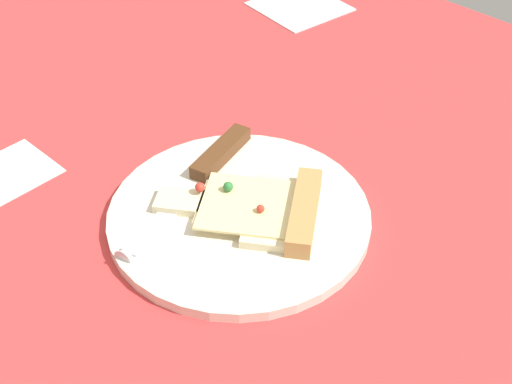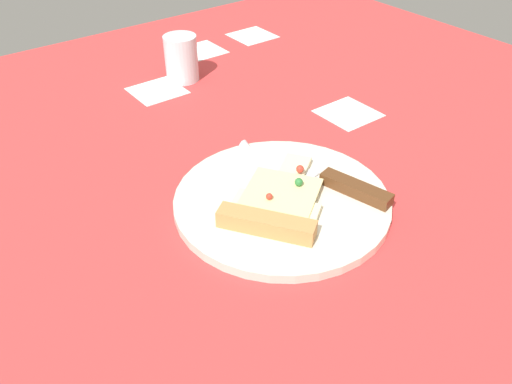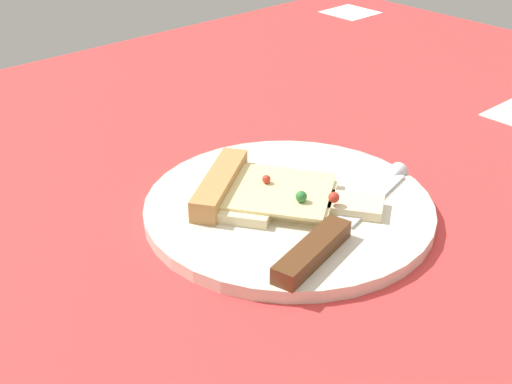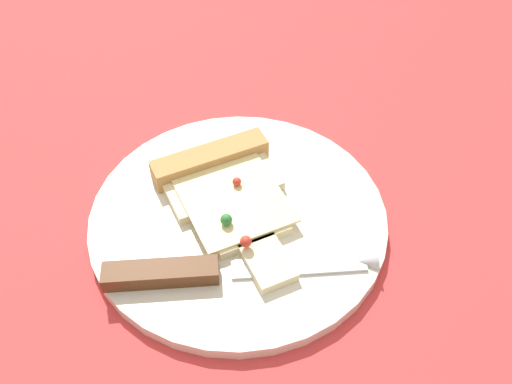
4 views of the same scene
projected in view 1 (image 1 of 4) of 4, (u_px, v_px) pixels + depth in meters
ground_plane at (146, 224)px, 79.72cm from camera, size 136.31×136.31×3.00cm
plate at (239, 216)px, 77.54cm from camera, size 28.41×28.41×1.26cm
pizza_slice at (263, 209)px, 76.31cm from camera, size 18.76×16.27×2.40cm
knife at (201, 176)px, 80.77cm from camera, size 7.83×23.80×2.45cm
napkin at (300, 6)px, 116.74cm from camera, size 14.75×14.75×0.40cm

